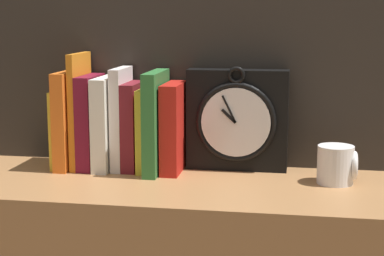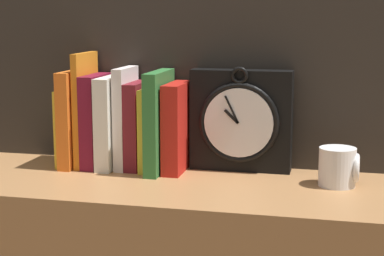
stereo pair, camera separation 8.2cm
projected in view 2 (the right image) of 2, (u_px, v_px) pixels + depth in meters
name	position (u px, v px, depth m)	size (l,w,h in m)	color
clock	(241.00, 121.00, 1.41)	(0.22, 0.06, 0.23)	black
book_slot0_yellow	(67.00, 127.00, 1.48)	(0.01, 0.12, 0.17)	yellow
book_slot1_orange	(74.00, 118.00, 1.46)	(0.03, 0.14, 0.22)	orange
book_slot2_orange	(86.00, 110.00, 1.46)	(0.01, 0.12, 0.26)	orange
book_slot3_maroon	(96.00, 121.00, 1.45)	(0.03, 0.13, 0.21)	maroon
book_slot4_white	(111.00, 122.00, 1.44)	(0.03, 0.13, 0.21)	white
book_slot5_white	(126.00, 118.00, 1.44)	(0.02, 0.12, 0.23)	white
book_slot6_maroon	(138.00, 125.00, 1.44)	(0.03, 0.12, 0.19)	maroon
book_slot7_yellow	(149.00, 129.00, 1.43)	(0.01, 0.13, 0.18)	yellow
book_slot8_green	(159.00, 122.00, 1.40)	(0.03, 0.15, 0.22)	#2E7034
book_slot9_red	(177.00, 127.00, 1.41)	(0.04, 0.13, 0.20)	red
mug	(339.00, 167.00, 1.29)	(0.08, 0.07, 0.08)	white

